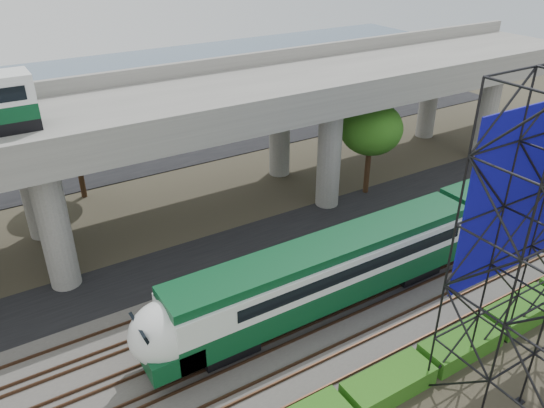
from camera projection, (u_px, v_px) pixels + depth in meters
ground at (317, 345)px, 28.02m from camera, size 140.00×140.00×0.00m
ballast_bed at (296, 322)px, 29.48m from camera, size 90.00×12.00×0.20m
service_road at (226, 252)px, 35.89m from camera, size 90.00×5.00×0.08m
parking_lot at (119, 143)px, 53.54m from camera, size 90.00×18.00×0.08m
harbor_water at (68, 92)px, 70.08m from camera, size 140.00×40.00×0.03m
rail_tracks at (296, 320)px, 29.39m from camera, size 90.00×9.52×0.16m
commuter_train at (358, 258)px, 30.12m from camera, size 29.30×3.06×4.30m
overpass at (169, 117)px, 35.67m from camera, size 80.00×12.00×12.40m
hedge_strip at (389, 383)px, 24.99m from camera, size 34.60×1.80×1.20m
trees at (121, 163)px, 35.38m from camera, size 40.94×16.94×7.69m
parked_cars at (119, 139)px, 52.86m from camera, size 36.57×9.52×1.29m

